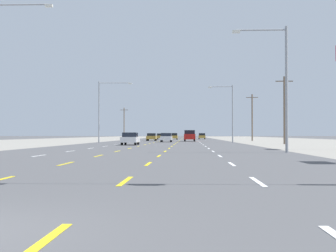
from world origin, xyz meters
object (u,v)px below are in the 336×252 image
(sedan_inner_left_nearest, at_px, (130,139))
(streetlight_left_row_0, at_px, (0,65))
(hatchback_far_right_farthest, at_px, (202,136))
(hatchback_center_turn_far, at_px, (174,136))
(streetlight_right_row_0, at_px, (281,79))
(suv_inner_right_mid, at_px, (190,136))
(sedan_inner_left_farther, at_px, (161,136))
(streetlight_right_row_1, at_px, (230,109))
(streetlight_left_row_1, at_px, (103,106))
(sedan_center_turn_near, at_px, (166,137))
(sedan_inner_left_midfar, at_px, (152,137))

(sedan_inner_left_nearest, height_order, streetlight_left_row_0, streetlight_left_row_0)
(hatchback_far_right_farthest, bearing_deg, hatchback_center_turn_far, -123.09)
(streetlight_right_row_0, bearing_deg, suv_inner_right_mid, 96.51)
(sedan_inner_left_nearest, bearing_deg, sedan_inner_left_farther, 90.01)
(suv_inner_right_mid, bearing_deg, sedan_inner_left_nearest, -103.35)
(suv_inner_right_mid, height_order, streetlight_right_row_1, streetlight_right_row_1)
(suv_inner_right_mid, height_order, streetlight_left_row_1, streetlight_left_row_1)
(streetlight_right_row_0, relative_size, streetlight_right_row_1, 0.99)
(suv_inner_right_mid, xyz_separation_m, streetlight_right_row_1, (6.04, -12.89, 4.04))
(sedan_inner_left_nearest, distance_m, sedan_inner_left_farther, 62.82)
(streetlight_left_row_1, bearing_deg, streetlight_left_row_0, -90.29)
(sedan_center_turn_near, height_order, hatchback_far_right_farthest, hatchback_far_right_farthest)
(sedan_center_turn_near, height_order, streetlight_left_row_0, streetlight_left_row_0)
(hatchback_far_right_farthest, xyz_separation_m, streetlight_left_row_0, (-16.74, -91.49, 5.31))
(hatchback_far_right_farthest, bearing_deg, sedan_inner_left_nearest, -98.60)
(streetlight_right_row_1, bearing_deg, hatchback_far_right_farthest, 93.07)
(sedan_inner_left_nearest, bearing_deg, sedan_center_turn_near, 81.69)
(streetlight_left_row_0, xyz_separation_m, streetlight_right_row_1, (19.50, 40.03, -1.03))
(streetlight_left_row_0, height_order, streetlight_right_row_1, streetlight_left_row_0)
(sedan_center_turn_near, xyz_separation_m, streetlight_left_row_0, (-9.65, -45.40, 5.33))
(streetlight_left_row_0, relative_size, streetlight_right_row_0, 1.22)
(hatchback_far_right_farthest, bearing_deg, streetlight_left_row_1, -107.82)
(hatchback_center_turn_far, bearing_deg, streetlight_left_row_1, -103.29)
(sedan_center_turn_near, bearing_deg, suv_inner_right_mid, 63.15)
(streetlight_right_row_0, height_order, streetlight_right_row_1, streetlight_right_row_1)
(hatchback_far_right_farthest, distance_m, streetlight_left_row_0, 93.16)
(sedan_inner_left_midfar, height_order, streetlight_left_row_1, streetlight_left_row_1)
(hatchback_far_right_farthest, bearing_deg, streetlight_left_row_0, -100.37)
(streetlight_left_row_0, bearing_deg, streetlight_left_row_1, 89.71)
(sedan_inner_left_farther, relative_size, streetlight_left_row_1, 0.48)
(streetlight_right_row_1, bearing_deg, sedan_inner_left_farther, 105.90)
(suv_inner_right_mid, xyz_separation_m, streetlight_left_row_1, (-13.26, -12.89, 4.53))
(sedan_inner_left_midfar, bearing_deg, sedan_inner_left_farther, 89.47)
(sedan_inner_left_midfar, distance_m, streetlight_right_row_1, 24.41)
(sedan_inner_left_midfar, bearing_deg, streetlight_left_row_0, -95.86)
(sedan_inner_left_farther, height_order, streetlight_right_row_0, streetlight_right_row_0)
(suv_inner_right_mid, height_order, sedan_inner_left_midfar, suv_inner_right_mid)
(sedan_inner_left_nearest, height_order, hatchback_far_right_farthest, hatchback_far_right_farthest)
(suv_inner_right_mid, height_order, sedan_inner_left_farther, suv_inner_right_mid)
(sedan_inner_left_nearest, relative_size, suv_inner_right_mid, 0.92)
(streetlight_right_row_0, xyz_separation_m, streetlight_right_row_1, (0.00, 40.03, 0.03))
(sedan_inner_left_farther, height_order, hatchback_far_right_farthest, hatchback_far_right_farthest)
(sedan_inner_left_farther, distance_m, streetlight_right_row_1, 48.02)
(sedan_inner_left_farther, xyz_separation_m, hatchback_far_right_farthest, (10.34, 5.46, 0.03))
(sedan_inner_left_midfar, bearing_deg, hatchback_center_turn_far, 79.98)
(sedan_inner_left_nearest, bearing_deg, suv_inner_right_mid, 76.65)
(hatchback_center_turn_far, bearing_deg, streetlight_left_row_0, -96.94)
(sedan_inner_left_midfar, xyz_separation_m, hatchback_center_turn_far, (3.69, 20.90, 0.03))
(suv_inner_right_mid, relative_size, streetlight_right_row_0, 0.57)
(hatchback_far_right_farthest, height_order, streetlight_right_row_1, streetlight_right_row_1)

